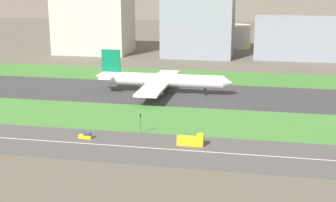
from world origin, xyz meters
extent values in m
plane|color=#5B564C|center=(0.00, 0.00, 0.00)|extent=(800.00, 800.00, 0.00)
cube|color=#38383D|center=(0.00, 0.00, 0.05)|extent=(280.00, 46.00, 0.10)
cube|color=#3D7A33|center=(0.00, 41.00, 0.05)|extent=(280.00, 36.00, 0.10)
cube|color=#427F38|center=(0.00, -41.00, 0.05)|extent=(280.00, 36.00, 0.10)
cube|color=#4C4C4F|center=(0.00, -73.00, 0.05)|extent=(280.00, 28.00, 0.10)
cube|color=silver|center=(0.00, -73.00, 0.11)|extent=(266.00, 0.50, 0.01)
cylinder|color=white|center=(-15.66, 0.00, 6.30)|extent=(56.00, 6.00, 6.00)
cone|color=white|center=(14.34, 0.00, 6.30)|extent=(4.00, 5.70, 5.70)
cone|color=white|center=(-46.16, 0.00, 7.10)|extent=(5.00, 5.40, 5.40)
cube|color=#0C724C|center=(-40.66, 0.00, 14.30)|extent=(9.00, 0.80, 11.00)
cube|color=white|center=(-41.66, 0.00, 7.30)|extent=(6.00, 16.00, 0.60)
cube|color=white|center=(-17.66, 15.00, 5.10)|extent=(10.00, 26.00, 1.00)
cylinder|color=gray|center=(-16.66, 9.00, 2.90)|extent=(5.00, 3.20, 3.20)
cube|color=white|center=(-17.66, -15.00, 5.10)|extent=(10.00, 26.00, 1.00)
cylinder|color=gray|center=(-16.66, -9.00, 2.90)|extent=(5.00, 3.20, 3.20)
cylinder|color=black|center=(3.94, 0.00, 1.70)|extent=(1.00, 1.00, 3.20)
cylinder|color=black|center=(-19.66, 3.50, 1.70)|extent=(1.00, 1.00, 3.20)
cylinder|color=black|center=(-19.66, -3.50, 1.70)|extent=(1.00, 1.00, 3.20)
cube|color=yellow|center=(-28.23, -68.00, 0.65)|extent=(4.40, 1.80, 1.10)
cube|color=#333D4C|center=(-27.43, -68.00, 1.65)|extent=(2.20, 1.66, 0.90)
cube|color=yellow|center=(7.13, -68.00, 1.50)|extent=(8.40, 2.50, 2.80)
cube|color=yellow|center=(10.33, -68.00, 3.50)|extent=(2.00, 2.30, 1.20)
cylinder|color=#4C4C51|center=(-11.20, -60.00, 3.10)|extent=(0.24, 0.24, 6.00)
cube|color=black|center=(-11.20, -60.00, 6.70)|extent=(0.36, 0.36, 1.20)
sphere|color=#19D826|center=(-11.20, -60.20, 7.00)|extent=(0.24, 0.24, 0.24)
cube|color=beige|center=(-90.00, 114.00, 27.49)|extent=(51.76, 35.81, 54.97)
cube|color=gray|center=(-14.20, 114.00, 22.43)|extent=(47.13, 37.84, 44.85)
cube|color=gray|center=(53.15, 114.00, 13.88)|extent=(58.69, 26.15, 27.77)
cylinder|color=silver|center=(7.92, 159.00, 8.80)|extent=(24.68, 24.68, 17.60)
camera|label=1|loc=(27.33, -208.02, 51.31)|focal=50.09mm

